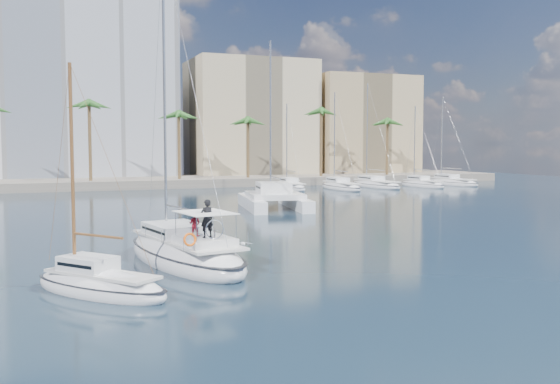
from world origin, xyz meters
name	(u,v)px	position (x,y,z in m)	size (l,w,h in m)	color
ground	(279,260)	(0.00, 0.00, 0.00)	(160.00, 160.00, 0.00)	black
quay	(126,183)	(0.00, 61.00, 0.60)	(120.00, 14.00, 1.20)	gray
building_modern	(34,93)	(-12.00, 73.00, 14.00)	(42.00, 16.00, 28.00)	silver
building_beige	(250,121)	(22.00, 70.00, 10.00)	(20.00, 14.00, 20.00)	tan
building_tan_right	(361,128)	(42.00, 68.00, 9.00)	(18.00, 12.00, 18.00)	tan
palm_centre	(128,114)	(0.00, 57.00, 10.28)	(3.60, 3.60, 12.30)	brown
palm_right	(349,118)	(34.00, 57.00, 10.28)	(3.60, 3.60, 12.30)	brown
main_sloop	(184,253)	(-4.84, 1.05, 0.54)	(5.86, 12.40, 17.69)	white
small_sloop	(99,285)	(-9.59, -4.18, 0.39)	(6.08, 6.90, 10.12)	white
catamaran	(274,197)	(9.20, 25.02, 1.12)	(7.30, 11.74, 16.11)	white
seagull	(243,244)	(-1.33, 2.09, 0.66)	(1.11, 0.48, 0.21)	silver
moored_yacht_a	(291,190)	(20.00, 47.00, 0.00)	(2.72, 9.35, 11.90)	white
moored_yacht_b	(341,189)	(26.50, 45.00, 0.00)	(3.14, 10.78, 13.72)	white
moored_yacht_c	(375,187)	(33.00, 47.00, 0.00)	(3.55, 12.21, 15.54)	white
moored_yacht_d	(422,187)	(39.50, 45.00, 0.00)	(2.72, 9.35, 11.90)	white
moored_yacht_e	(451,185)	(46.00, 47.00, 0.00)	(3.14, 10.78, 13.72)	white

